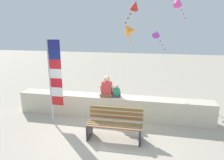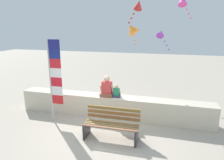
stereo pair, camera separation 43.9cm
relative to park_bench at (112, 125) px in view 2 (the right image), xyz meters
The scene contains 10 objects.
ground_plane 0.61m from the park_bench, 146.67° to the left, with size 40.00×40.00×0.00m, color #B1A492.
seawall_ledge 1.49m from the park_bench, 104.61° to the left, with size 6.97×0.58×0.78m, color beige.
park_bench is the anchor object (origin of this frame).
person_adult 1.65m from the park_bench, 111.45° to the left, with size 0.49×0.36×0.75m.
person_child 1.52m from the park_bench, 98.20° to the left, with size 0.30×0.22×0.46m.
flag_banner 2.51m from the park_bench, 164.69° to the left, with size 0.45×0.05×2.80m.
kite_magenta 6.29m from the park_bench, 67.32° to the left, with size 0.65×0.58×1.04m.
kite_red 5.27m from the park_bench, 88.12° to the left, with size 0.68×0.64×1.02m.
kite_orange 5.17m from the park_bench, 92.89° to the left, with size 0.82×0.78×1.10m.
kite_purple 5.18m from the park_bench, 76.16° to the left, with size 0.63×0.53×1.01m.
Camera 2 is at (1.80, -5.43, 3.17)m, focal length 32.56 mm.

